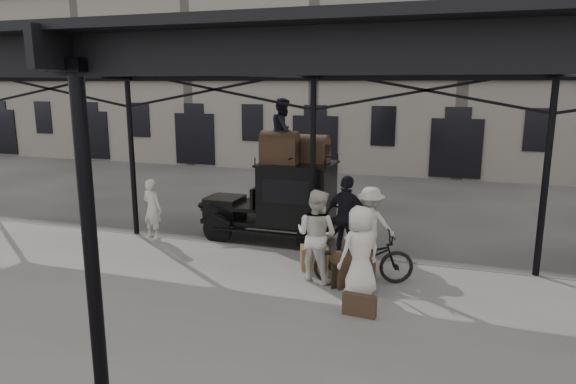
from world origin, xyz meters
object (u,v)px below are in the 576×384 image
object	(u,v)px
steamer_trunk_roof_near	(280,150)
steamer_trunk_platform	(352,269)
taxi	(286,199)
porter_left	(152,209)
bicycle	(363,258)
porter_official	(347,218)

from	to	relation	value
steamer_trunk_roof_near	steamer_trunk_platform	bearing A→B (deg)	-48.65
taxi	steamer_trunk_roof_near	bearing A→B (deg)	-108.07
porter_left	bicycle	world-z (taller)	porter_left
bicycle	steamer_trunk_roof_near	size ratio (longest dim) A/B	2.16
steamer_trunk_platform	steamer_trunk_roof_near	bearing A→B (deg)	95.68
taxi	steamer_trunk_roof_near	distance (m)	1.35
bicycle	steamer_trunk_roof_near	world-z (taller)	steamer_trunk_roof_near
taxi	porter_official	bearing A→B (deg)	-32.43
taxi	porter_left	world-z (taller)	taxi
bicycle	steamer_trunk_platform	bearing A→B (deg)	96.69
porter_official	steamer_trunk_roof_near	size ratio (longest dim) A/B	2.08
steamer_trunk_roof_near	steamer_trunk_platform	xyz separation A→B (m)	(2.41, -2.45, -2.08)
porter_official	steamer_trunk_platform	world-z (taller)	porter_official
bicycle	taxi	bearing A→B (deg)	26.04
porter_official	steamer_trunk_roof_near	xyz separation A→B (m)	(-1.98, 0.96, 1.39)
steamer_trunk_roof_near	steamer_trunk_platform	distance (m)	4.01
steamer_trunk_roof_near	steamer_trunk_platform	world-z (taller)	steamer_trunk_roof_near
porter_left	bicycle	xyz separation A→B (m)	(5.86, -1.39, -0.26)
porter_left	steamer_trunk_roof_near	size ratio (longest dim) A/B	1.69
porter_left	steamer_trunk_platform	xyz separation A→B (m)	(5.65, -1.49, -0.50)
taxi	steamer_trunk_roof_near	size ratio (longest dim) A/B	3.84
bicycle	porter_official	bearing A→B (deg)	6.50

